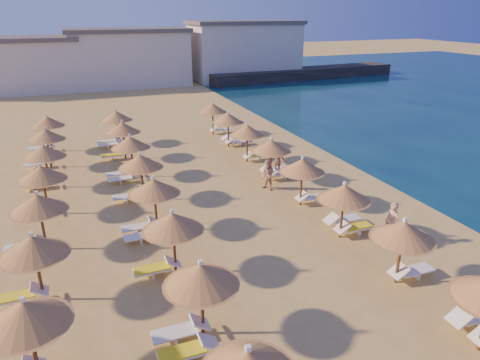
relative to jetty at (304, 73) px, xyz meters
name	(u,v)px	position (x,y,z in m)	size (l,w,h in m)	color
ground	(251,242)	(-25.94, -41.50, -0.75)	(220.00, 220.00, 0.00)	tan
jetty	(304,73)	(0.00, 0.00, 0.00)	(30.00, 4.00, 1.50)	black
hotel_blocks	(144,56)	(-22.79, 3.40, 2.95)	(45.96, 8.74, 8.10)	silver
parasol_row_east	(321,179)	(-22.07, -40.71, 1.38)	(2.35, 35.41, 2.68)	brown
parasol_row_west	(162,204)	(-29.58, -40.71, 1.38)	(2.35, 35.41, 2.68)	brown
parasol_row_inland	(40,188)	(-34.31, -37.04, 1.38)	(2.35, 28.06, 2.68)	brown
loungers	(201,228)	(-27.81, -40.12, -0.41)	(15.44, 33.68, 0.66)	white
beachgoer_a	(392,223)	(-20.28, -43.68, 0.18)	(0.68, 0.45, 1.86)	tan
beachgoer_b	(268,175)	(-22.80, -36.41, 0.13)	(0.85, 0.66, 1.75)	tan
beachgoer_c	(277,162)	(-21.30, -34.50, 0.10)	(1.00, 0.41, 1.70)	tan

